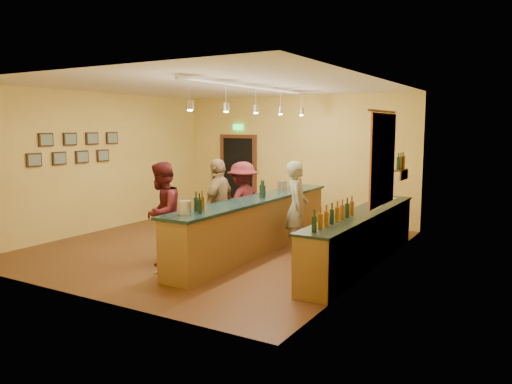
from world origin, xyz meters
The scene contains 18 objects.
floor centered at (0.00, 0.00, 0.00)m, with size 7.00×7.00×0.00m, color #543518.
ceiling centered at (0.00, 0.00, 3.20)m, with size 6.50×7.00×0.02m, color silver.
wall_back centered at (0.00, 3.50, 1.60)m, with size 6.50×0.02×3.20m, color gold.
wall_front centered at (0.00, -3.50, 1.60)m, with size 6.50×0.02×3.20m, color gold.
wall_left centered at (-3.25, 0.00, 1.60)m, with size 0.02×7.00×3.20m, color gold.
wall_right centered at (3.25, 0.00, 1.60)m, with size 0.02×7.00×3.20m, color gold.
doorway centered at (-1.70, 3.47, 1.13)m, with size 1.15×0.09×2.48m.
tapestry centered at (3.23, 0.40, 1.85)m, with size 0.03×1.40×1.60m, color #A82621.
bottle_shelf centered at (3.17, 1.90, 1.67)m, with size 0.17×0.55×0.54m.
picture_grid centered at (-3.21, -0.75, 1.95)m, with size 0.06×2.20×0.70m, color #382111, non-canonical shape.
back_counter centered at (2.97, 0.18, 0.49)m, with size 0.60×4.55×1.27m.
tasting_bar centered at (0.90, 0.00, 0.61)m, with size 0.74×5.10×1.38m.
pendant_track centered at (0.90, 0.00, 2.98)m, with size 0.11×4.60×0.50m.
bartender centered at (1.60, 0.38, 0.88)m, with size 0.64×0.42×1.77m, color gray.
customer_a centered at (-0.10, -1.55, 0.91)m, with size 0.88×0.69×1.81m, color #59191E.
customer_b centered at (0.34, -0.43, 0.91)m, with size 1.07×0.44×1.82m, color #997A51.
customer_c centered at (0.35, 0.41, 0.85)m, with size 1.10×0.63×1.71m, color #59191E.
bar_stool centered at (1.92, 1.47, 0.49)m, with size 0.31×0.31×0.64m.
Camera 1 is at (5.71, -8.17, 2.42)m, focal length 35.00 mm.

